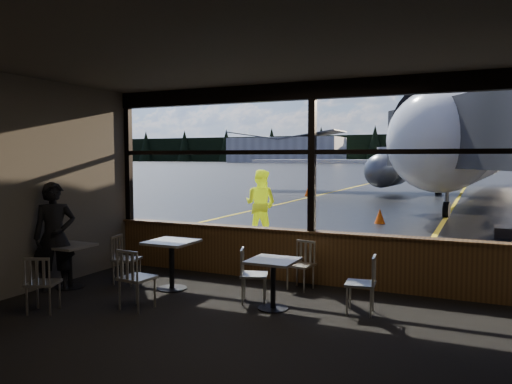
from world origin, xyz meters
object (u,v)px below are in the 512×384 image
Objects in this scene: cafe_table_mid at (172,265)px; cone_wing at (308,191)px; cafe_table_near at (273,285)px; chair_near_w at (254,276)px; chair_mid_w at (127,260)px; passenger at (55,237)px; cone_nose at (380,216)px; chair_mid_s at (137,279)px; chair_left_s at (43,284)px; cafe_table_left at (70,267)px; chair_near_n at (300,266)px; ground_crew at (261,204)px; chair_near_e at (360,284)px; airliner at (478,105)px.

cafe_table_mid is 1.51× the size of cone_wing.
cafe_table_near is 0.88× the size of chair_near_w.
chair_mid_w is at bearing -80.31° from cone_wing.
passenger is 11.25m from cone_nose.
cone_wing is at bearing 107.01° from chair_mid_s.
passenger is at bearing 105.89° from chair_left_s.
cafe_table_near is 1.00× the size of cafe_table_left.
cone_wing is (-3.41, 19.96, -0.16)m from chair_mid_w.
chair_near_n is at bearing 53.09° from chair_mid_s.
chair_near_w is (-0.39, 0.19, 0.05)m from cafe_table_near.
cafe_table_mid is 0.44× the size of ground_crew.
chair_near_n is 0.45× the size of passenger.
cone_nose is (2.53, 11.68, -0.17)m from chair_left_s.
cone_nose is 0.90× the size of cone_wing.
chair_left_s is (-0.03, -1.78, -0.01)m from chair_mid_w.
chair_mid_s is 1.31m from chair_left_s.
chair_near_w is 3.03m from chair_left_s.
cafe_table_mid is 20.41m from cone_wing.
chair_near_w is at bearing 40.55° from chair_mid_s.
cafe_table_left is 1.36× the size of cone_wing.
chair_near_w is at bearing 77.05° from chair_mid_w.
passenger is (-4.87, -0.87, 0.48)m from chair_near_e.
chair_near_e is 1.48m from chair_near_n.
chair_mid_w is (-1.08, 1.10, -0.02)m from chair_mid_s.
ground_crew is (-3.97, 5.45, 0.52)m from chair_near_e.
airliner reaches higher than cone_wing.
passenger is 3.31× the size of cone_wing.
cone_nose is (2.50, 9.90, -0.19)m from chair_mid_w.
cone_nose is (3.29, 10.73, -0.66)m from passenger.
cafe_table_left is 0.88× the size of chair_left_s.
chair_mid_s is 1.08× the size of chair_left_s.
cafe_table_near is 6.43m from ground_crew.
chair_mid_w is at bearing -104.18° from cone_nose.
chair_near_e is 1.00× the size of chair_left_s.
chair_mid_w is at bearing 174.19° from cafe_table_near.
airliner is at bearing -86.02° from chair_near_n.
ground_crew is 3.44× the size of cone_wing.
chair_near_n is 3.02m from chair_mid_w.
airliner is 39.61× the size of chair_near_w.
airliner is at bearing -101.53° from ground_crew.
cafe_table_left is at bearing 96.69° from chair_left_s.
passenger reaches higher than chair_mid_w.
airliner is 24.57m from cafe_table_mid.
airliner is 24.76m from chair_mid_w.
chair_mid_s is 1.85× the size of cone_nose.
airliner is 17.74× the size of ground_crew.
chair_mid_s is at bearing -155.73° from cafe_table_near.
cafe_table_left is at bearing -158.56° from cafe_table_mid.
cafe_table_mid is at bearing -77.75° from cone_wing.
ground_crew is (0.80, 6.10, 0.57)m from cafe_table_left.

